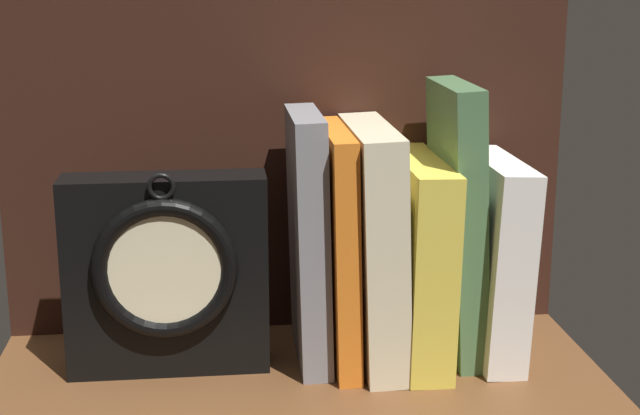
# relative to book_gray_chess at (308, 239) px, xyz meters

# --- Properties ---
(ground_plane) EXTENTS (0.56, 0.27, 0.03)m
(ground_plane) POSITION_rel_book_gray_chess_xyz_m (-0.01, -0.04, -0.13)
(ground_plane) COLOR brown
(back_panel) EXTENTS (0.56, 0.01, 0.42)m
(back_panel) POSITION_rel_book_gray_chess_xyz_m (-0.01, 0.09, 0.09)
(back_panel) COLOR black
(back_panel) RESTS_ON ground_plane
(book_gray_chess) EXTENTS (0.03, 0.12, 0.23)m
(book_gray_chess) POSITION_rel_book_gray_chess_xyz_m (0.00, 0.00, 0.00)
(book_gray_chess) COLOR gray
(book_gray_chess) RESTS_ON ground_plane
(book_orange_pandolfini) EXTENTS (0.03, 0.15, 0.22)m
(book_orange_pandolfini) POSITION_rel_book_gray_chess_xyz_m (0.03, 0.00, -0.01)
(book_orange_pandolfini) COLOR orange
(book_orange_pandolfini) RESTS_ON ground_plane
(book_cream_twain) EXTENTS (0.05, 0.16, 0.22)m
(book_cream_twain) POSITION_rel_book_gray_chess_xyz_m (0.06, 0.00, -0.01)
(book_cream_twain) COLOR beige
(book_cream_twain) RESTS_ON ground_plane
(book_yellow_seinlanguage) EXTENTS (0.04, 0.17, 0.19)m
(book_yellow_seinlanguage) POSITION_rel_book_gray_chess_xyz_m (0.10, 0.00, -0.02)
(book_yellow_seinlanguage) COLOR gold
(book_yellow_seinlanguage) RESTS_ON ground_plane
(book_green_romantic) EXTENTS (0.04, 0.12, 0.26)m
(book_green_romantic) POSITION_rel_book_gray_chess_xyz_m (0.14, 0.00, 0.01)
(book_green_romantic) COLOR #476B44
(book_green_romantic) RESTS_ON ground_plane
(book_white_catcher) EXTENTS (0.04, 0.15, 0.19)m
(book_white_catcher) POSITION_rel_book_gray_chess_xyz_m (0.17, 0.00, -0.02)
(book_white_catcher) COLOR silver
(book_white_catcher) RESTS_ON ground_plane
(framed_clock) EXTENTS (0.18, 0.06, 0.19)m
(framed_clock) POSITION_rel_book_gray_chess_xyz_m (-0.13, -0.01, -0.02)
(framed_clock) COLOR black
(framed_clock) RESTS_ON ground_plane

